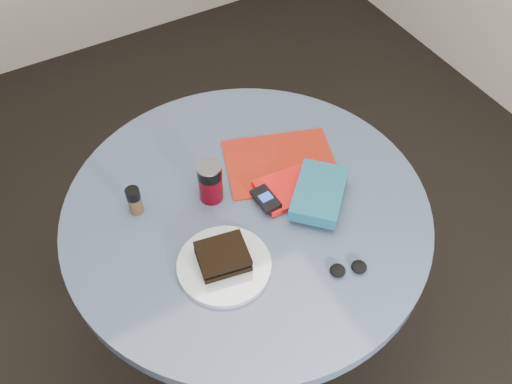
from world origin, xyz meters
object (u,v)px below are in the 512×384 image
table (247,243)px  headphones (348,269)px  red_book (294,187)px  mp3_player (266,199)px  magazine (280,163)px  novel (319,193)px  soda_can (210,182)px  pepper_grinder (134,201)px  plate (224,265)px  sandwich (223,256)px

table → headphones: headphones is taller
red_book → mp3_player: mp3_player is taller
magazine → novel: bearing=-66.6°
soda_can → pepper_grinder: (-0.20, 0.06, -0.02)m
plate → pepper_grinder: 0.30m
headphones → novel: bearing=75.4°
pepper_grinder → red_book: (0.40, -0.15, -0.03)m
soda_can → mp3_player: (0.11, -0.10, -0.03)m
sandwich → novel: size_ratio=0.71×
red_book → novel: bearing=-58.9°
plate → novel: 0.32m
sandwich → magazine: size_ratio=0.44×
table → plate: (-0.14, -0.14, 0.17)m
plate → red_book: (0.28, 0.13, 0.01)m
red_book → plate: bearing=-151.2°
soda_can → table: bearing=-52.3°
pepper_grinder → red_book: bearing=-20.0°
table → sandwich: size_ratio=7.25×
table → magazine: size_ratio=3.21×
mp3_player → table: bearing=160.1°
magazine → red_book: 0.11m
table → pepper_grinder: pepper_grinder is taller
plate → mp3_player: 0.22m
novel → headphones: size_ratio=1.90×
pepper_grinder → mp3_player: 0.35m
plate → sandwich: 0.03m
pepper_grinder → mp3_player: bearing=-26.6°
pepper_grinder → novel: pepper_grinder is taller
pepper_grinder → headphones: pepper_grinder is taller
headphones → mp3_player: bearing=104.4°
novel → plate: bearing=145.3°
pepper_grinder → magazine: 0.43m
table → magazine: 0.25m
table → headphones: 0.37m
headphones → magazine: bearing=83.7°
soda_can → headphones: bearing=-64.1°
soda_can → headphones: (0.19, -0.38, -0.05)m
plate → novel: (0.32, 0.06, 0.03)m
plate → soda_can: soda_can is taller
soda_can → red_book: (0.21, -0.09, -0.05)m
plate → magazine: size_ratio=0.76×
soda_can → pepper_grinder: bearing=164.4°
soda_can → plate: bearing=-109.1°
sandwich → headphones: size_ratio=1.35×
magazine → headphones: headphones is taller
plate → pepper_grinder: (-0.12, 0.27, 0.04)m
soda_can → novel: 0.29m
red_book → pepper_grinder: bearing=164.6°
plate → pepper_grinder: bearing=113.9°
pepper_grinder → magazine: bearing=-5.6°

